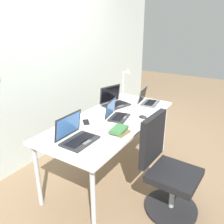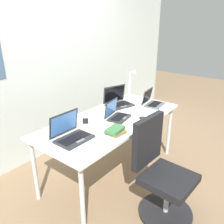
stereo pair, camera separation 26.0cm
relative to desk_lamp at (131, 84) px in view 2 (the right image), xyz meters
The scene contains 13 objects.
ground_plane 1.26m from the desk_lamp, 160.97° to the right, with size 12.00×12.00×0.00m, color #7A6047.
wall_back 1.21m from the desk_lamp, 134.21° to the left, with size 6.00×0.13×2.60m.
desk 0.88m from the desk_lamp, 160.97° to the right, with size 1.80×0.80×0.74m.
desk_lamp is the anchor object (origin of this frame).
laptop_by_keyboard 1.45m from the desk_lamp, 169.10° to the right, with size 0.34×0.28×0.25m.
laptop_far_corner 0.83m from the desk_lamp, 157.70° to the right, with size 0.31×0.26×0.21m.
laptop_back_right 0.43m from the desk_lamp, behind, with size 0.39×0.34×0.25m.
laptop_near_mouse 0.46m from the desk_lamp, 105.83° to the right, with size 0.31×0.26×0.21m.
computer_mouse 0.85m from the desk_lamp, 136.81° to the right, with size 0.06×0.10×0.03m, color black.
cell_phone 1.07m from the desk_lamp, behind, with size 0.06×0.14×0.01m, color black.
headphones 1.26m from the desk_lamp, behind, with size 0.21×0.18×0.04m.
book_stack 1.21m from the desk_lamp, 153.66° to the right, with size 0.21×0.18×0.06m.
office_chair 1.52m from the desk_lamp, 134.30° to the right, with size 0.52×0.55×0.97m.
Camera 2 is at (-1.90, -1.49, 1.78)m, focal length 37.13 mm.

